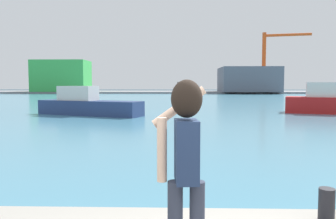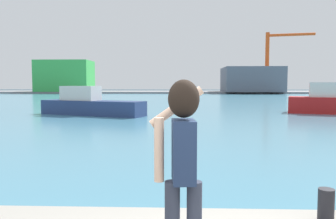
% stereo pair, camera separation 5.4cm
% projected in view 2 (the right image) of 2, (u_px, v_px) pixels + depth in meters
% --- Properties ---
extents(ground_plane, '(220.00, 220.00, 0.00)m').
position_uv_depth(ground_plane, '(182.00, 99.00, 52.47)').
color(ground_plane, '#334751').
extents(harbor_water, '(140.00, 100.00, 0.02)m').
position_uv_depth(harbor_water, '(182.00, 99.00, 54.46)').
color(harbor_water, teal).
rests_on(harbor_water, ground_plane).
extents(far_shore_dock, '(140.00, 20.00, 0.46)m').
position_uv_depth(far_shore_dock, '(181.00, 92.00, 94.30)').
color(far_shore_dock, gray).
rests_on(far_shore_dock, ground_plane).
extents(person_photographer, '(0.53, 0.55, 1.74)m').
position_uv_depth(person_photographer, '(182.00, 155.00, 3.00)').
color(person_photographer, '#2D3342').
rests_on(person_photographer, quay_promenade).
extents(harbor_bollard, '(0.19, 0.19, 0.41)m').
position_uv_depth(harbor_bollard, '(326.00, 205.00, 4.13)').
color(harbor_bollard, black).
rests_on(harbor_bollard, quay_promenade).
extents(boat_moored, '(8.54, 4.89, 2.20)m').
position_uv_depth(boat_moored, '(90.00, 105.00, 25.37)').
color(boat_moored, navy).
rests_on(boat_moored, harbor_water).
extents(warehouse_left, '(14.05, 8.63, 8.24)m').
position_uv_depth(warehouse_left, '(65.00, 76.00, 89.37)').
color(warehouse_left, green).
rests_on(warehouse_left, far_shore_dock).
extents(warehouse_right, '(14.64, 13.29, 6.34)m').
position_uv_depth(warehouse_right, '(251.00, 80.00, 87.69)').
color(warehouse_right, slate).
rests_on(warehouse_right, far_shore_dock).
extents(port_crane, '(11.76, 3.32, 15.34)m').
position_uv_depth(port_crane, '(273.00, 55.00, 86.31)').
color(port_crane, '#D84C19').
rests_on(port_crane, far_shore_dock).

